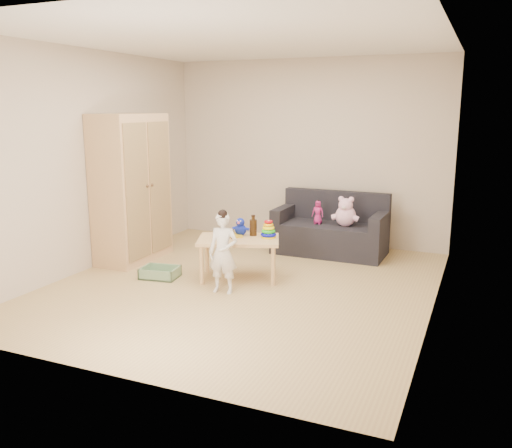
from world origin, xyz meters
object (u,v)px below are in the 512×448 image
at_px(sofa, 330,239).
at_px(toddler, 223,254).
at_px(play_table, 239,258).
at_px(wardrobe, 131,188).

xyz_separation_m(sofa, toddler, (-0.61, -1.97, 0.22)).
bearing_deg(play_table, wardrobe, 172.62).
xyz_separation_m(sofa, play_table, (-0.66, -1.47, 0.03)).
bearing_deg(wardrobe, play_table, -7.38).
relative_size(sofa, play_table, 1.61).
distance_m(play_table, toddler, 0.53).
distance_m(wardrobe, toddler, 1.85).
xyz_separation_m(wardrobe, toddler, (1.63, -0.70, -0.50)).
bearing_deg(wardrobe, sofa, 29.47).
bearing_deg(wardrobe, toddler, -23.11).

